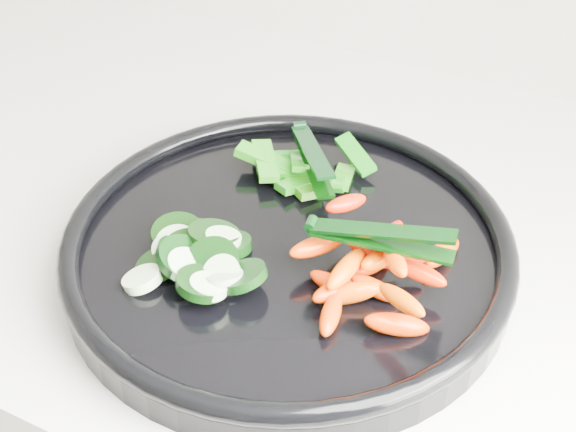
% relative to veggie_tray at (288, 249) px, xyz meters
% --- Properties ---
extents(counter, '(2.02, 0.62, 0.93)m').
position_rel_veggie_tray_xyz_m(counter, '(-0.27, 0.09, -0.48)').
color(counter, white).
rests_on(counter, ground).
extents(veggie_tray, '(0.44, 0.44, 0.04)m').
position_rel_veggie_tray_xyz_m(veggie_tray, '(0.00, 0.00, 0.00)').
color(veggie_tray, black).
rests_on(veggie_tray, counter).
extents(cucumber_pile, '(0.14, 0.11, 0.04)m').
position_rel_veggie_tray_xyz_m(cucumber_pile, '(-0.06, -0.05, 0.01)').
color(cucumber_pile, black).
rests_on(cucumber_pile, veggie_tray).
extents(carrot_pile, '(0.13, 0.15, 0.05)m').
position_rel_veggie_tray_xyz_m(carrot_pile, '(0.08, -0.01, 0.02)').
color(carrot_pile, '#F15700').
rests_on(carrot_pile, veggie_tray).
extents(pepper_pile, '(0.13, 0.10, 0.03)m').
position_rel_veggie_tray_xyz_m(pepper_pile, '(-0.03, 0.09, 0.01)').
color(pepper_pile, '#1F750B').
rests_on(pepper_pile, veggie_tray).
extents(tong_carrot, '(0.11, 0.03, 0.02)m').
position_rel_veggie_tray_xyz_m(tong_carrot, '(0.08, -0.01, 0.05)').
color(tong_carrot, black).
rests_on(tong_carrot, carrot_pile).
extents(tong_pepper, '(0.08, 0.10, 0.02)m').
position_rel_veggie_tray_xyz_m(tong_pepper, '(-0.02, 0.09, 0.03)').
color(tong_pepper, black).
rests_on(tong_pepper, pepper_pile).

